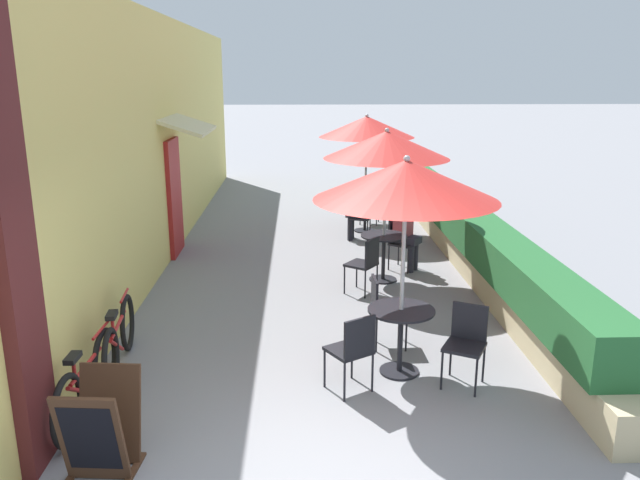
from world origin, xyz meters
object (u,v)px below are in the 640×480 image
object	(u,v)px
menu_board	(101,427)
patio_umbrella_near	(406,180)
patio_table_far	(365,206)
seated_patron_far_left	(358,206)
cafe_chair_far_right	(366,200)
cafe_chair_near_right	(466,338)
cafe_chair_mid_left	(366,261)
patio_umbrella_far	(367,127)
patio_table_near	(401,328)
bicycle_second	(119,339)
seated_patron_mid_right	(406,230)
cafe_chair_near_left	(353,347)
patio_table_mid	(384,248)
patio_umbrella_mid	(387,145)
cafe_chair_near_back	(383,306)
cafe_chair_mid_right	(400,239)
bicycle_leaning	(88,382)
cafe_chair_far_left	(364,215)

from	to	relation	value
menu_board	patio_umbrella_near	bearing A→B (deg)	36.55
patio_table_far	menu_board	world-z (taller)	menu_board
patio_umbrella_near	menu_board	size ratio (longest dim) A/B	2.86
seated_patron_far_left	cafe_chair_far_right	size ratio (longest dim) A/B	1.44
cafe_chair_near_right	menu_board	distance (m)	3.71
cafe_chair_mid_left	patio_umbrella_far	xyz separation A→B (m)	(0.39, 3.81, 1.66)
patio_table_near	bicycle_second	bearing A→B (deg)	176.23
seated_patron_far_left	bicycle_second	size ratio (longest dim) A/B	0.74
seated_patron_mid_right	menu_board	bearing A→B (deg)	3.60
cafe_chair_near_left	menu_board	bearing A→B (deg)	177.95
cafe_chair_near_right	patio_table_mid	xyz separation A→B (m)	(-0.42, 3.44, 0.02)
patio_table_mid	bicycle_second	xyz separation A→B (m)	(-3.37, -2.97, -0.17)
patio_umbrella_mid	patio_umbrella_far	distance (m)	3.20
patio_table_far	seated_patron_far_left	distance (m)	0.73
patio_table_mid	cafe_chair_mid_left	bearing A→B (deg)	-119.88
cafe_chair_near_back	patio_table_far	world-z (taller)	cafe_chair_near_back
cafe_chair_near_right	patio_umbrella_mid	bearing A→B (deg)	-54.77
seated_patron_mid_right	cafe_chair_mid_left	bearing A→B (deg)	1.66
cafe_chair_mid_right	patio_table_near	bearing A→B (deg)	27.15
patio_umbrella_near	cafe_chair_mid_right	xyz separation A→B (m)	(0.59, 3.79, -1.66)
seated_patron_mid_right	patio_umbrella_near	bearing A→B (deg)	25.64
cafe_chair_near_left	seated_patron_far_left	xyz separation A→B (m)	(0.63, 6.13, 0.17)
cafe_chair_near_left	patio_table_mid	bearing A→B (deg)	45.76
patio_umbrella_near	patio_umbrella_far	xyz separation A→B (m)	(0.28, 6.37, 0.00)
bicycle_second	patio_table_mid	bearing A→B (deg)	36.05
patio_umbrella_near	cafe_chair_mid_right	size ratio (longest dim) A/B	2.79
bicycle_leaning	menu_board	size ratio (longest dim) A/B	1.99
cafe_chair_near_back	seated_patron_mid_right	distance (m)	3.13
cafe_chair_near_back	cafe_chair_mid_left	bearing A→B (deg)	178.82
cafe_chair_near_left	patio_table_far	size ratio (longest dim) A/B	1.16
bicycle_leaning	cafe_chair_near_right	bearing A→B (deg)	9.51
seated_patron_mid_right	patio_table_mid	bearing A→B (deg)	-2.86
patio_table_near	cafe_chair_mid_left	xyz separation A→B (m)	(-0.12, 2.56, -0.02)
cafe_chair_near_left	bicycle_leaning	bearing A→B (deg)	155.93
patio_table_far	cafe_chair_near_left	bearing A→B (deg)	-97.04
patio_umbrella_far	bicycle_second	bearing A→B (deg)	-118.97
cafe_chair_near_left	cafe_chair_far_left	world-z (taller)	same
patio_table_far	menu_board	size ratio (longest dim) A/B	0.89
patio_umbrella_mid	cafe_chair_mid_right	bearing A→B (deg)	60.12
patio_umbrella_mid	seated_patron_far_left	size ratio (longest dim) A/B	1.94
cafe_chair_near_right	cafe_chair_far_left	world-z (taller)	same
patio_table_far	cafe_chair_far_right	size ratio (longest dim) A/B	0.87
patio_umbrella_near	cafe_chair_near_right	xyz separation A→B (m)	(0.66, -0.27, -1.66)
cafe_chair_near_left	cafe_chair_mid_right	world-z (taller)	same
cafe_chair_far_left	menu_board	xyz separation A→B (m)	(-2.94, -7.36, -0.10)
cafe_chair_mid_left	cafe_chair_far_left	world-z (taller)	same
patio_umbrella_near	patio_table_far	size ratio (longest dim) A/B	3.23
cafe_chair_near_left	seated_patron_mid_right	world-z (taller)	seated_patron_mid_right
cafe_chair_mid_left	bicycle_leaning	world-z (taller)	cafe_chair_mid_left
cafe_chair_near_back	cafe_chair_far_left	bearing A→B (deg)	175.06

